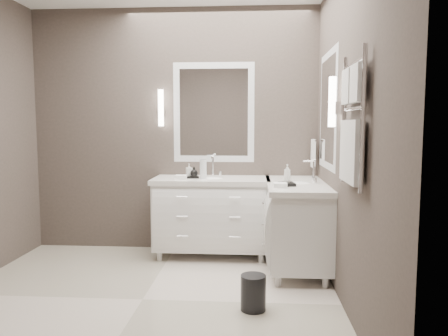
# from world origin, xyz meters

# --- Properties ---
(floor) EXTENTS (3.20, 3.00, 0.01)m
(floor) POSITION_xyz_m (0.00, 0.00, -0.01)
(floor) COLOR silver
(floor) RESTS_ON ground
(wall_back) EXTENTS (3.20, 0.01, 2.70)m
(wall_back) POSITION_xyz_m (0.00, 1.50, 1.35)
(wall_back) COLOR #453C37
(wall_back) RESTS_ON floor
(wall_front) EXTENTS (3.20, 0.01, 2.70)m
(wall_front) POSITION_xyz_m (0.00, -1.50, 1.35)
(wall_front) COLOR #453C37
(wall_front) RESTS_ON floor
(wall_right) EXTENTS (0.01, 3.00, 2.70)m
(wall_right) POSITION_xyz_m (1.60, 0.00, 1.35)
(wall_right) COLOR #453C37
(wall_right) RESTS_ON floor
(vanity_back) EXTENTS (1.24, 0.59, 0.97)m
(vanity_back) POSITION_xyz_m (0.45, 1.23, 0.49)
(vanity_back) COLOR white
(vanity_back) RESTS_ON floor
(vanity_right) EXTENTS (0.59, 1.24, 0.97)m
(vanity_right) POSITION_xyz_m (1.33, 0.90, 0.49)
(vanity_right) COLOR white
(vanity_right) RESTS_ON floor
(mirror_back) EXTENTS (0.90, 0.02, 1.10)m
(mirror_back) POSITION_xyz_m (0.45, 1.49, 1.55)
(mirror_back) COLOR white
(mirror_back) RESTS_ON wall_back
(mirror_right) EXTENTS (0.02, 0.90, 1.10)m
(mirror_right) POSITION_xyz_m (1.59, 0.80, 1.55)
(mirror_right) COLOR white
(mirror_right) RESTS_ON wall_right
(sconce_back) EXTENTS (0.06, 0.06, 0.40)m
(sconce_back) POSITION_xyz_m (-0.13, 1.43, 1.59)
(sconce_back) COLOR white
(sconce_back) RESTS_ON wall_back
(sconce_right) EXTENTS (0.06, 0.06, 0.40)m
(sconce_right) POSITION_xyz_m (1.53, 0.22, 1.59)
(sconce_right) COLOR white
(sconce_right) RESTS_ON wall_right
(towel_bar_corner) EXTENTS (0.03, 0.22, 0.30)m
(towel_bar_corner) POSITION_xyz_m (1.54, 1.36, 1.12)
(towel_bar_corner) COLOR white
(towel_bar_corner) RESTS_ON wall_right
(towel_ladder) EXTENTS (0.06, 0.58, 0.90)m
(towel_ladder) POSITION_xyz_m (1.55, -0.40, 1.39)
(towel_ladder) COLOR white
(towel_ladder) RESTS_ON wall_right
(waste_bin) EXTENTS (0.21, 0.21, 0.27)m
(waste_bin) POSITION_xyz_m (0.90, -0.14, 0.14)
(waste_bin) COLOR black
(waste_bin) RESTS_ON floor
(amenity_tray_back) EXTENTS (0.17, 0.14, 0.02)m
(amenity_tray_back) POSITION_xyz_m (0.24, 1.21, 0.86)
(amenity_tray_back) COLOR black
(amenity_tray_back) RESTS_ON vanity_back
(amenity_tray_right) EXTENTS (0.16, 0.20, 0.03)m
(amenity_tray_right) POSITION_xyz_m (1.21, 0.70, 0.86)
(amenity_tray_right) COLOR black
(amenity_tray_right) RESTS_ON vanity_right
(water_bottle) EXTENTS (0.08, 0.08, 0.20)m
(water_bottle) POSITION_xyz_m (0.37, 1.14, 0.95)
(water_bottle) COLOR silver
(water_bottle) RESTS_ON vanity_back
(soap_bottle_a) EXTENTS (0.08, 0.08, 0.13)m
(soap_bottle_a) POSITION_xyz_m (0.21, 1.23, 0.94)
(soap_bottle_a) COLOR white
(soap_bottle_a) RESTS_ON amenity_tray_back
(soap_bottle_b) EXTENTS (0.10, 0.10, 0.10)m
(soap_bottle_b) POSITION_xyz_m (0.27, 1.18, 0.92)
(soap_bottle_b) COLOR black
(soap_bottle_b) RESTS_ON amenity_tray_back
(soap_bottle_c) EXTENTS (0.09, 0.09, 0.17)m
(soap_bottle_c) POSITION_xyz_m (1.21, 0.70, 0.96)
(soap_bottle_c) COLOR white
(soap_bottle_c) RESTS_ON amenity_tray_right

